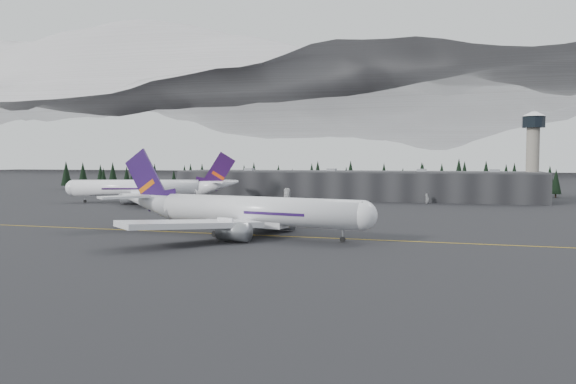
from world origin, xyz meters
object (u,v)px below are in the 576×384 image
(jet_main, at_px, (236,210))
(gse_vehicle_b, at_px, (427,202))
(control_tower, at_px, (533,146))
(jet_parked, at_px, (152,188))
(terminal, at_px, (353,185))
(gse_vehicle_a, at_px, (287,199))

(jet_main, distance_m, gse_vehicle_b, 115.99)
(control_tower, xyz_separation_m, jet_main, (-81.20, -130.44, -17.58))
(control_tower, height_order, jet_parked, control_tower)
(terminal, height_order, jet_main, jet_main)
(control_tower, bearing_deg, jet_parked, -162.66)
(jet_parked, xyz_separation_m, gse_vehicle_a, (51.96, 22.16, -5.15))
(terminal, distance_m, jet_parked, 88.46)
(terminal, height_order, jet_parked, jet_parked)
(control_tower, relative_size, jet_parked, 0.54)
(control_tower, relative_size, jet_main, 0.54)
(control_tower, xyz_separation_m, gse_vehicle_b, (-41.68, -21.51, -22.69))
(gse_vehicle_b, bearing_deg, control_tower, 116.19)
(control_tower, relative_size, gse_vehicle_a, 6.61)
(jet_parked, bearing_deg, jet_main, 111.42)
(terminal, distance_m, jet_main, 127.59)
(terminal, distance_m, gse_vehicle_b, 38.53)
(control_tower, bearing_deg, jet_main, -121.90)
(terminal, relative_size, jet_parked, 2.30)
(control_tower, height_order, jet_main, control_tower)
(control_tower, relative_size, gse_vehicle_b, 8.98)
(jet_main, bearing_deg, jet_parked, 140.53)
(terminal, height_order, gse_vehicle_a, terminal)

